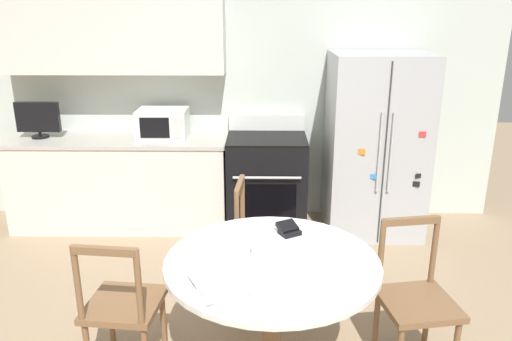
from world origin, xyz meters
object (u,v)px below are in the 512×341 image
wallet (288,229)px  dining_chair_far (261,242)px  dining_chair_right (416,300)px  dining_chair_left (122,306)px  oven_range (267,182)px  refrigerator (375,145)px  candle_glass (259,250)px  countertop_tv (38,119)px  microwave (163,123)px

wallet → dining_chair_far: bearing=107.6°
dining_chair_right → dining_chair_left: 1.74m
oven_range → refrigerator: bearing=-3.0°
wallet → oven_range: bearing=93.9°
candle_glass → dining_chair_far: bearing=89.1°
oven_range → dining_chair_far: oven_range is taller
oven_range → dining_chair_far: 1.25m
dining_chair_far → wallet: dining_chair_far is taller
oven_range → dining_chair_left: (-0.86, -2.10, -0.03)m
countertop_tv → dining_chair_far: size_ratio=0.46×
candle_glass → dining_chair_right: bearing=3.9°
refrigerator → wallet: (-0.91, -1.73, -0.07)m
countertop_tv → dining_chair_far: bearing=-30.9°
refrigerator → dining_chair_far: refrigerator is taller
countertop_tv → candle_glass: (2.12, -2.10, -0.29)m
microwave → wallet: (1.12, -1.84, -0.25)m
dining_chair_left → wallet: (0.98, 0.32, 0.35)m
microwave → oven_range: bearing=-3.0°
countertop_tv → dining_chair_right: countertop_tv is taller
countertop_tv → dining_chair_far: countertop_tv is taller
refrigerator → dining_chair_left: refrigerator is taller
oven_range → candle_glass: size_ratio=12.66×
microwave → countertop_tv: bearing=-178.6°
dining_chair_right → wallet: bearing=-25.9°
dining_chair_right → dining_chair_far: bearing=-48.6°
refrigerator → microwave: bearing=177.0°
refrigerator → microwave: 2.03m
dining_chair_far → candle_glass: bearing=3.4°
refrigerator → wallet: bearing=-117.6°
oven_range → dining_chair_left: size_ratio=1.20×
refrigerator → microwave: size_ratio=3.63×
microwave → wallet: microwave is taller
countertop_tv → wallet: countertop_tv is taller
oven_range → wallet: oven_range is taller
refrigerator → dining_chair_right: bearing=-94.3°
microwave → wallet: bearing=-58.7°
wallet → microwave: bearing=121.3°
microwave → dining_chair_right: (1.88, -2.06, -0.60)m
dining_chair_left → candle_glass: 0.88m
microwave → dining_chair_far: (0.95, -1.31, -0.60)m
countertop_tv → candle_glass: countertop_tv is taller
microwave → candle_glass: 2.34m
refrigerator → dining_chair_right: (-0.15, -1.96, -0.42)m
microwave → dining_chair_far: 1.72m
countertop_tv → candle_glass: bearing=-44.7°
refrigerator → dining_chair_left: 2.81m
oven_range → dining_chair_far: bearing=-92.2°
oven_range → dining_chair_far: (-0.05, -1.25, -0.03)m
dining_chair_far → candle_glass: (-0.01, -0.82, 0.36)m
dining_chair_far → dining_chair_right: bearing=55.0°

